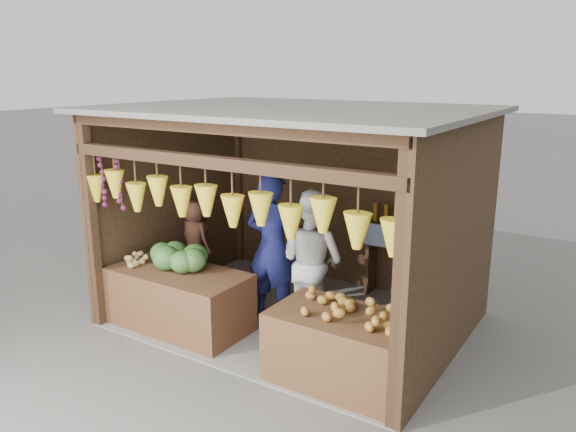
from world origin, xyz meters
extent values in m
plane|color=#514F49|center=(0.00, 0.00, 0.00)|extent=(80.00, 80.00, 0.00)
cube|color=slate|center=(0.00, 0.00, 0.01)|extent=(4.00, 3.00, 0.02)
cube|color=black|center=(0.00, 1.50, 1.30)|extent=(4.00, 0.06, 2.60)
cube|color=black|center=(-2.00, 0.00, 1.30)|extent=(0.06, 3.00, 2.60)
cube|color=black|center=(2.00, 0.00, 1.30)|extent=(0.06, 3.00, 2.60)
cube|color=#605B54|center=(0.00, 0.00, 2.63)|extent=(4.30, 3.30, 0.06)
cube|color=black|center=(-1.94, -1.44, 1.30)|extent=(0.11, 0.11, 2.60)
cube|color=black|center=(1.94, -1.44, 1.30)|extent=(0.11, 0.11, 2.60)
cube|color=black|center=(-1.94, 1.44, 1.30)|extent=(0.11, 0.11, 2.60)
cube|color=black|center=(1.94, 1.44, 1.30)|extent=(0.11, 0.11, 2.60)
cube|color=black|center=(0.00, -1.44, 2.20)|extent=(4.00, 0.12, 0.12)
cube|color=black|center=(0.00, -1.44, 2.54)|extent=(4.00, 0.12, 0.12)
cube|color=#382314|center=(1.05, 1.30, 1.05)|extent=(1.25, 0.30, 0.05)
cube|color=#382314|center=(0.47, 1.30, 0.53)|extent=(0.05, 0.28, 1.05)
cube|color=#382314|center=(1.64, 1.30, 0.53)|extent=(0.05, 0.28, 1.05)
cube|color=blue|center=(1.05, 1.14, 0.92)|extent=(1.25, 0.02, 0.30)
cube|color=#492918|center=(-1.03, -0.96, 0.37)|extent=(1.71, 0.85, 0.73)
cube|color=#492C18|center=(1.26, -1.03, 0.37)|extent=(1.52, 0.85, 0.74)
cube|color=black|center=(-1.60, -0.02, 0.15)|extent=(0.32, 0.32, 0.30)
imported|color=#131647|center=(-0.23, -0.13, 0.95)|extent=(0.73, 0.52, 1.90)
imported|color=silver|center=(0.36, -0.16, 0.88)|extent=(0.96, 0.81, 1.76)
imported|color=brown|center=(-1.60, -0.02, 0.82)|extent=(0.56, 0.42, 1.05)
camera|label=1|loc=(3.49, -5.60, 3.06)|focal=35.00mm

